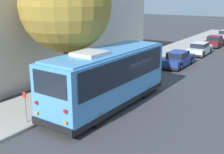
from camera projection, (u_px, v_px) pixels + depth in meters
name	position (u px, v px, depth m)	size (l,w,h in m)	color
ground_plane	(125.00, 99.00, 16.93)	(160.00, 160.00, 0.00)	#3D3D3F
sidewalk_slab	(80.00, 88.00, 18.80)	(80.00, 3.64, 0.15)	#A3A099
curb_strip	(103.00, 93.00, 17.79)	(80.00, 0.14, 0.15)	gray
shuttle_bus	(108.00, 76.00, 15.37)	(8.76, 2.71, 3.35)	#4C93D1
parked_sedan_blue	(178.00, 59.00, 24.85)	(4.59, 1.71, 1.33)	navy
parked_sedan_white	(200.00, 49.00, 29.93)	(4.48, 1.77, 1.30)	silver
parked_sedan_maroon	(215.00, 41.00, 34.84)	(4.29, 1.84, 1.32)	maroon
sign_post_near	(25.00, 107.00, 13.26)	(0.06, 0.22, 1.53)	gray
sign_post_far	(58.00, 95.00, 15.01)	(0.06, 0.22, 1.44)	gray
fire_hydrant	(131.00, 70.00, 21.36)	(0.22, 0.22, 0.81)	gold
building_backdrop	(36.00, 34.00, 22.65)	(24.38, 6.81, 6.57)	beige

